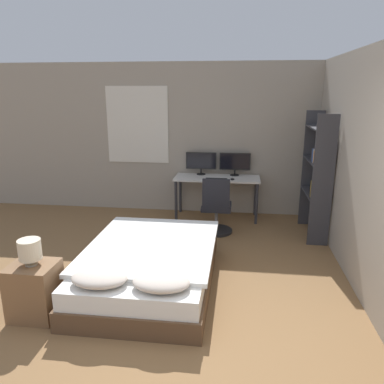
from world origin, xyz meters
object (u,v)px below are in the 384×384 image
Objects in this scene: monitor_left at (201,162)px; monitor_right at (235,162)px; bookshelf at (318,170)px; desk at (217,183)px; office_chair at (216,211)px; bed at (150,267)px; nightstand at (35,290)px; computer_mouse at (232,179)px; keyboard at (216,179)px; bedside_lamp at (30,250)px.

monitor_right is at bearing 0.00° from monitor_left.
desk is at bearing 155.93° from bookshelf.
bookshelf is (1.52, 0.06, 0.70)m from office_chair.
monitor_left is at bearing 109.99° from office_chair.
monitor_left is (0.32, 2.70, 0.74)m from bed.
computer_mouse reaches higher than nightstand.
keyboard is at bearing -90.00° from desk.
desk is 0.35m from computer_mouse.
bedside_lamp is at bearing -141.12° from bookshelf.
monitor_right is 0.29× the size of bookshelf.
nightstand is 1.03× the size of monitor_right.
computer_mouse is (0.27, -0.19, 0.11)m from desk.
monitor_right is at bearing 85.59° from computer_mouse.
bed is 7.89× the size of bedside_lamp.
keyboard is 1.67m from bookshelf.
desk is at bearing 63.60° from bedside_lamp.
computer_mouse is 0.08× the size of office_chair.
computer_mouse is 0.73m from office_chair.
monitor_left is at bearing 154.51° from bookshelf.
bookshelf is (2.18, 1.81, 0.83)m from bed.
monitor_left is at bearing 128.61° from keyboard.
monitor_right is at bearing 74.61° from office_chair.
monitor_left is (1.32, 3.45, 0.70)m from nightstand.
bed is 5.70× the size of keyboard.
office_chair is (-0.26, -0.95, -0.61)m from monitor_right.
bedside_lamp is at bearing -143.21° from bed.
bed is at bearing -103.82° from desk.
desk is (1.62, 3.26, -0.08)m from bedside_lamp.
bookshelf is at bearing 38.88° from bedside_lamp.
monitor_right is at bearing 32.28° from desk.
bedside_lamp is 3.61m from computer_mouse.
computer_mouse is at bearing 58.39° from bedside_lamp.
monitor_left is 1.00× the size of monitor_right.
monitor_left is 0.29× the size of bookshelf.
desk reaches higher than bed.
bookshelf reaches higher than computer_mouse.
monitor_right is (1.92, 3.45, 0.25)m from bedside_lamp.
monitor_left is at bearing 69.13° from bedside_lamp.
monitor_right is at bearing 144.80° from bookshelf.
keyboard is at bearing 161.91° from bookshelf.
monitor_left is at bearing 146.66° from computer_mouse.
office_chair is (0.34, -0.95, -0.61)m from monitor_left.
monitor_right reaches higher than computer_mouse.
bookshelf is (1.29, -0.51, 0.31)m from computer_mouse.
keyboard is 5.22× the size of computer_mouse.
nightstand is at bearing -143.21° from bed.
keyboard is (1.62, 3.07, 0.47)m from nightstand.
bookshelf is (1.86, -0.89, 0.09)m from monitor_left.
office_chair reaches higher than bedside_lamp.
monitor_right is 0.59× the size of office_chair.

